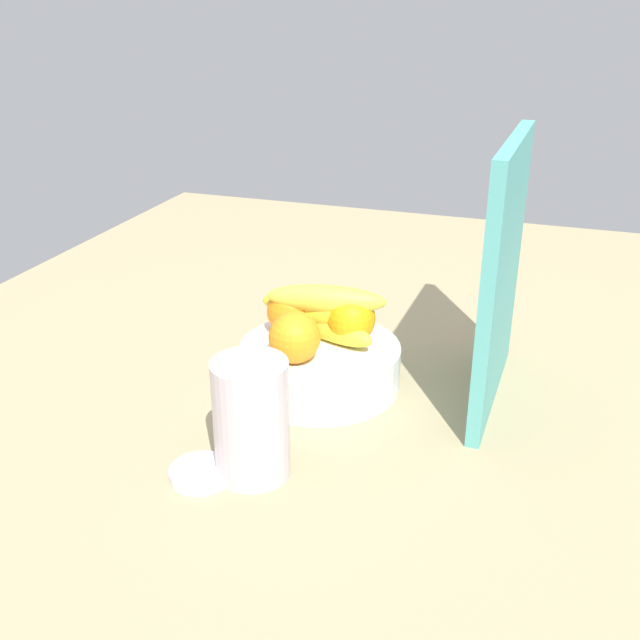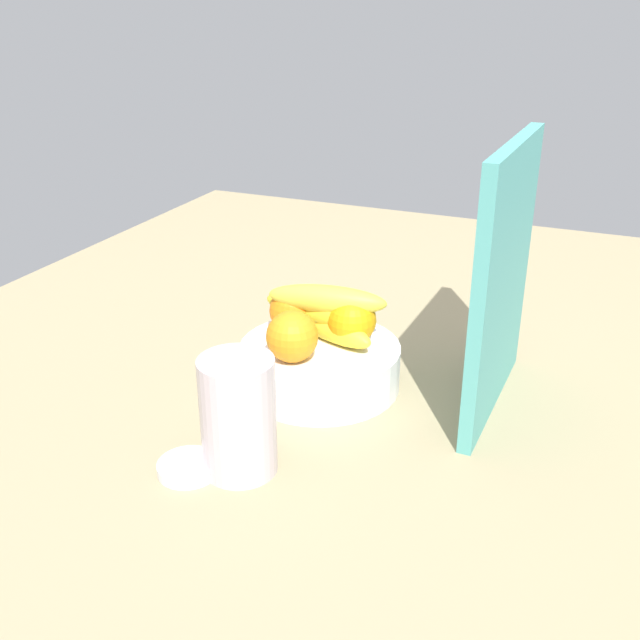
# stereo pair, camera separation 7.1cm
# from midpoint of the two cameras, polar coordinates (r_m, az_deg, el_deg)

# --- Properties ---
(ground_plane) EXTENTS (1.80, 1.40, 0.03)m
(ground_plane) POSITION_cam_midpoint_polar(r_m,az_deg,el_deg) (1.11, -2.25, -4.93)
(ground_plane) COLOR #978965
(fruit_bowl) EXTENTS (0.23, 0.23, 0.06)m
(fruit_bowl) POSITION_cam_midpoint_polar(r_m,az_deg,el_deg) (1.06, -1.93, -3.55)
(fruit_bowl) COLOR white
(fruit_bowl) RESTS_ON ground_plane
(orange_front_left) EXTENTS (0.07, 0.07, 0.07)m
(orange_front_left) POSITION_cam_midpoint_polar(r_m,az_deg,el_deg) (0.99, -3.94, -1.39)
(orange_front_left) COLOR orange
(orange_front_left) RESTS_ON fruit_bowl
(orange_front_right) EXTENTS (0.07, 0.07, 0.07)m
(orange_front_right) POSITION_cam_midpoint_polar(r_m,az_deg,el_deg) (1.04, 0.38, -0.01)
(orange_front_right) COLOR orange
(orange_front_right) RESTS_ON fruit_bowl
(orange_center) EXTENTS (0.07, 0.07, 0.07)m
(orange_center) POSITION_cam_midpoint_polar(r_m,az_deg,el_deg) (1.07, -4.19, 0.61)
(orange_center) COLOR orange
(orange_center) RESTS_ON fruit_bowl
(banana_bunch) EXTENTS (0.11, 0.19, 0.08)m
(banana_bunch) POSITION_cam_midpoint_polar(r_m,az_deg,el_deg) (1.06, -1.72, 0.67)
(banana_bunch) COLOR yellow
(banana_bunch) RESTS_ON fruit_bowl
(cutting_board) EXTENTS (0.28, 0.03, 0.36)m
(cutting_board) POSITION_cam_midpoint_polar(r_m,az_deg,el_deg) (1.00, 11.78, 3.28)
(cutting_board) COLOR teal
(cutting_board) RESTS_ON ground_plane
(thermos_tumbler) EXTENTS (0.09, 0.09, 0.15)m
(thermos_tumbler) POSITION_cam_midpoint_polar(r_m,az_deg,el_deg) (0.87, -7.67, -7.59)
(thermos_tumbler) COLOR #C1B2BB
(thermos_tumbler) RESTS_ON ground_plane
(jar_lid) EXTENTS (0.07, 0.07, 0.01)m
(jar_lid) POSITION_cam_midpoint_polar(r_m,az_deg,el_deg) (0.90, -11.42, -11.48)
(jar_lid) COLOR silver
(jar_lid) RESTS_ON ground_plane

